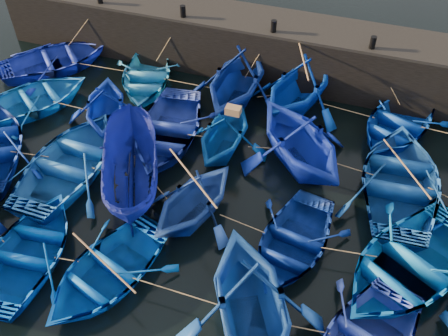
% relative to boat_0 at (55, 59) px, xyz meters
% --- Properties ---
extents(ground, '(120.00, 120.00, 0.00)m').
position_rel_boat_0_xyz_m(ground, '(9.70, -7.63, -0.52)').
color(ground, black).
rests_on(ground, ground).
extents(quay_wall, '(26.00, 2.50, 2.50)m').
position_rel_boat_0_xyz_m(quay_wall, '(9.70, 2.87, 0.73)').
color(quay_wall, black).
rests_on(quay_wall, ground).
extents(quay_top, '(26.00, 2.50, 0.12)m').
position_rel_boat_0_xyz_m(quay_top, '(9.70, 2.87, 2.04)').
color(quay_top, black).
rests_on(quay_top, quay_wall).
extents(bollard_1, '(0.24, 0.24, 0.50)m').
position_rel_boat_0_xyz_m(bollard_1, '(5.70, 1.97, 2.35)').
color(bollard_1, black).
rests_on(bollard_1, quay_top).
extents(bollard_2, '(0.24, 0.24, 0.50)m').
position_rel_boat_0_xyz_m(bollard_2, '(9.70, 1.97, 2.35)').
color(bollard_2, black).
rests_on(bollard_2, quay_top).
extents(bollard_3, '(0.24, 0.24, 0.50)m').
position_rel_boat_0_xyz_m(bollard_3, '(13.70, 1.97, 2.35)').
color(bollard_3, black).
rests_on(bollard_3, quay_top).
extents(boat_0, '(6.03, 6.07, 1.04)m').
position_rel_boat_0_xyz_m(boat_0, '(0.00, 0.00, 0.00)').
color(boat_0, '#1729A5').
rests_on(boat_0, ground).
extents(boat_1, '(4.37, 5.23, 0.93)m').
position_rel_boat_0_xyz_m(boat_1, '(4.51, 0.13, -0.05)').
color(boat_1, '#287FD2').
rests_on(boat_1, ground).
extents(boat_2, '(4.42, 5.07, 2.58)m').
position_rel_boat_0_xyz_m(boat_2, '(8.73, 0.15, 0.77)').
color(boat_2, navy).
rests_on(boat_2, ground).
extents(boat_3, '(5.28, 5.69, 2.46)m').
position_rel_boat_0_xyz_m(boat_3, '(11.27, 0.58, 0.71)').
color(boat_3, '#0435B9').
rests_on(boat_3, ground).
extents(boat_4, '(4.77, 5.60, 0.98)m').
position_rel_boat_0_xyz_m(boat_4, '(15.33, 0.32, -0.03)').
color(boat_4, '#06359A').
rests_on(boat_4, ground).
extents(boat_6, '(5.40, 5.74, 0.97)m').
position_rel_boat_0_xyz_m(boat_6, '(0.82, -2.84, -0.03)').
color(boat_6, blue).
rests_on(boat_6, ground).
extents(boat_7, '(4.58, 4.84, 2.01)m').
position_rel_boat_0_xyz_m(boat_7, '(4.24, -2.88, 0.49)').
color(boat_7, '#0A289C').
rests_on(boat_7, ground).
extents(boat_8, '(4.34, 5.60, 1.07)m').
position_rel_boat_0_xyz_m(boat_8, '(6.86, -3.00, 0.02)').
color(boat_8, '#1F3598').
rests_on(boat_8, ground).
extents(boat_9, '(3.46, 3.94, 1.97)m').
position_rel_boat_0_xyz_m(boat_9, '(9.24, -2.92, 0.47)').
color(boat_9, '#04408A').
rests_on(boat_9, ground).
extents(boat_10, '(6.43, 6.46, 2.58)m').
position_rel_boat_0_xyz_m(boat_10, '(12.02, -2.71, 0.77)').
color(boat_10, '#0E27AB').
rests_on(boat_10, ground).
extents(boat_11, '(4.46, 6.00, 1.20)m').
position_rel_boat_0_xyz_m(boat_11, '(15.72, -2.95, 0.08)').
color(boat_11, navy).
rests_on(boat_11, ground).
extents(boat_14, '(4.01, 5.54, 1.13)m').
position_rel_boat_0_xyz_m(boat_14, '(4.28, -5.78, 0.05)').
color(boat_14, blue).
rests_on(boat_14, ground).
extents(boat_15, '(3.89, 5.44, 1.98)m').
position_rel_boat_0_xyz_m(boat_15, '(6.76, -5.82, 0.47)').
color(boat_15, navy).
rests_on(boat_15, ground).
extents(boat_16, '(4.29, 4.62, 1.99)m').
position_rel_boat_0_xyz_m(boat_16, '(9.32, -6.38, 0.48)').
color(boat_16, navy).
rests_on(boat_16, ground).
extents(boat_17, '(3.72, 4.72, 0.89)m').
position_rel_boat_0_xyz_m(boat_17, '(12.70, -6.64, -0.07)').
color(boat_17, navy).
rests_on(boat_17, ground).
extents(boat_18, '(6.26, 6.82, 1.16)m').
position_rel_boat_0_xyz_m(boat_18, '(16.17, -6.44, 0.06)').
color(boat_18, blue).
rests_on(boat_18, ground).
extents(boat_21, '(3.81, 4.98, 0.96)m').
position_rel_boat_0_xyz_m(boat_21, '(5.12, -9.57, -0.04)').
color(boat_21, '#003D98').
rests_on(boat_21, ground).
extents(boat_22, '(4.45, 5.28, 0.93)m').
position_rel_boat_0_xyz_m(boat_22, '(7.68, -9.48, -0.05)').
color(boat_22, blue).
rests_on(boat_22, ground).
extents(boat_23, '(6.00, 6.26, 2.55)m').
position_rel_boat_0_xyz_m(boat_23, '(12.15, -9.50, 0.76)').
color(boat_23, navy).
rests_on(boat_23, ground).
extents(wooden_crate, '(0.54, 0.35, 0.28)m').
position_rel_boat_0_xyz_m(wooden_crate, '(9.54, -2.92, 1.60)').
color(wooden_crate, '#9B7043').
rests_on(wooden_crate, boat_9).
extents(mooring_ropes, '(19.02, 11.48, 2.10)m').
position_rel_boat_0_xyz_m(mooring_ropes, '(9.78, -2.46, 0.36)').
color(mooring_ropes, tan).
rests_on(mooring_ropes, ground).
extents(loose_oars, '(10.30, 12.14, 1.58)m').
position_rel_boat_0_xyz_m(loose_oars, '(11.00, -4.56, 1.16)').
color(loose_oars, '#99724C').
rests_on(loose_oars, ground).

